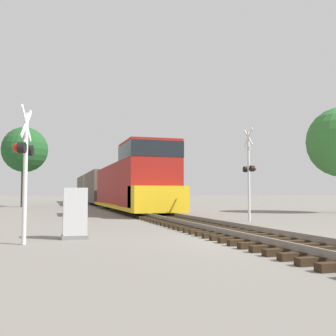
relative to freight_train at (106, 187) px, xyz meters
name	(u,v)px	position (x,y,z in m)	size (l,w,h in m)	color
ground_plane	(255,240)	(0.00, -32.14, -2.00)	(400.00, 400.00, 0.00)	slate
rail_track_bed	(255,236)	(0.00, -32.14, -1.87)	(2.60, 160.00, 0.31)	black
freight_train	(106,187)	(0.00, 0.00, 0.00)	(3.15, 45.82, 4.53)	maroon
crossing_signal_near	(25,159)	(-6.51, -31.17, 0.33)	(0.51, 1.01, 3.77)	silver
crossing_signal_far	(249,170)	(3.75, -24.94, 0.54)	(0.34, 1.00, 4.64)	silver
relay_cabinet	(75,214)	(-5.08, -30.23, -1.24)	(0.78, 0.54, 1.56)	slate
tree_mid_background	(25,150)	(-8.29, -0.69, 3.71)	(4.54, 4.54, 8.03)	#473521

